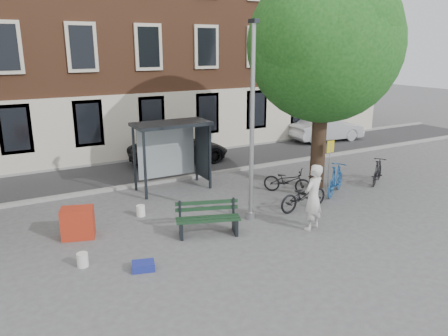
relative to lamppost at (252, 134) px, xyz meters
name	(u,v)px	position (x,y,z in m)	size (l,w,h in m)	color
ground	(250,219)	(0.00, 0.00, -2.78)	(90.00, 90.00, 0.00)	#4C4C4F
road	(168,167)	(0.00, 7.00, -2.78)	(40.00, 4.00, 0.01)	#28282B
curb_near	(186,177)	(0.00, 5.00, -2.72)	(40.00, 0.25, 0.12)	gray
curb_far	(153,157)	(0.00, 9.00, -2.72)	(40.00, 0.25, 0.12)	gray
building_row	(121,14)	(0.00, 13.00, 4.22)	(30.00, 8.00, 14.00)	brown
lamppost	(252,134)	(0.00, 0.00, 0.00)	(0.28, 0.35, 6.11)	#9EA0A3
tree_right	(327,38)	(4.01, 1.38, 2.83)	(5.76, 5.60, 8.20)	black
bus_shelter	(180,139)	(-0.61, 4.11, -0.87)	(2.85, 1.45, 2.62)	#1E2328
painter	(313,197)	(1.20, -1.57, -1.77)	(0.74, 0.49, 2.03)	silver
bench	(208,220)	(-1.72, -0.38, -2.34)	(1.96, 1.17, 0.96)	#1E2328
bike_a	(303,195)	(2.00, -0.17, -2.27)	(0.69, 1.97, 1.03)	black
bike_b	(336,179)	(4.08, 0.53, -2.21)	(0.54, 1.92, 1.15)	navy
bike_c	(287,181)	(2.60, 1.52, -2.31)	(0.63, 1.82, 0.95)	black
bike_d	(378,171)	(6.50, 0.72, -2.28)	(0.47, 1.66, 1.00)	black
car_dark	(180,150)	(0.79, 7.49, -2.13)	(2.16, 4.68, 1.30)	black
car_silver	(327,129)	(10.28, 7.93, -2.07)	(1.51, 4.32, 1.42)	#B2B4BA
red_stand	(78,223)	(-5.11, 1.24, -2.33)	(0.90, 0.60, 0.90)	#A32915
blue_crate	(143,266)	(-4.10, -1.50, -2.68)	(0.55, 0.40, 0.20)	navy
bucket_a	(83,260)	(-5.38, -0.59, -2.60)	(0.28, 0.28, 0.36)	silver
bucket_b	(88,223)	(-4.73, 1.72, -2.60)	(0.28, 0.28, 0.36)	silver
bucket_c	(141,211)	(-3.00, 1.95, -2.60)	(0.28, 0.28, 0.36)	white
notice_sign	(330,155)	(4.00, 0.84, -1.32)	(0.34, 0.04, 1.99)	#9EA0A3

